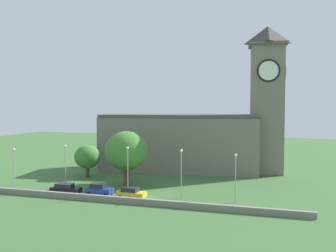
{
  "coord_description": "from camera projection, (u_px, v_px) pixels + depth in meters",
  "views": [
    {
      "loc": [
        20.9,
        -53.65,
        14.14
      ],
      "look_at": [
        1.03,
        10.26,
        10.33
      ],
      "focal_mm": 41.34,
      "sensor_mm": 36.0,
      "label": 1
    }
  ],
  "objects": [
    {
      "name": "car_yellow",
      "position": [
        131.0,
        193.0,
        57.61
      ],
      "size": [
        4.42,
        2.38,
        1.69
      ],
      "color": "gold",
      "rests_on": "ground"
    },
    {
      "name": "streetlamp_west_end",
      "position": [
        14.0,
        160.0,
        67.36
      ],
      "size": [
        0.44,
        0.44,
        6.43
      ],
      "color": "#9EA0A5",
      "rests_on": "ground"
    },
    {
      "name": "tree_riverside_east",
      "position": [
        126.0,
        151.0,
        66.52
      ],
      "size": [
        7.46,
        7.46,
        9.48
      ],
      "color": "brown",
      "rests_on": "ground"
    },
    {
      "name": "quay_barrier",
      "position": [
        132.0,
        201.0,
        54.69
      ],
      "size": [
        49.05,
        0.7,
        0.88
      ],
      "primitive_type": "cube",
      "color": "gray",
      "rests_on": "ground"
    },
    {
      "name": "car_black",
      "position": [
        66.0,
        189.0,
        60.72
      ],
      "size": [
        4.76,
        2.33,
        1.67
      ],
      "color": "black",
      "rests_on": "ground"
    },
    {
      "name": "streetlamp_central",
      "position": [
        128.0,
        163.0,
        59.69
      ],
      "size": [
        0.44,
        0.44,
        7.58
      ],
      "color": "#9EA0A5",
      "rests_on": "ground"
    },
    {
      "name": "car_blue",
      "position": [
        99.0,
        190.0,
        59.57
      ],
      "size": [
        4.23,
        2.18,
        1.89
      ],
      "color": "#233D9E",
      "rests_on": "ground"
    },
    {
      "name": "church",
      "position": [
        198.0,
        133.0,
        81.68
      ],
      "size": [
        39.02,
        15.72,
        29.86
      ],
      "color": "slate",
      "rests_on": "ground"
    },
    {
      "name": "streetlamp_west_mid",
      "position": [
        65.0,
        160.0,
        63.04
      ],
      "size": [
        0.44,
        0.44,
        7.52
      ],
      "color": "#9EA0A5",
      "rests_on": "ground"
    },
    {
      "name": "ground_plane",
      "position": [
        170.0,
        179.0,
        72.45
      ],
      "size": [
        200.0,
        200.0,
        0.0
      ],
      "primitive_type": "plane",
      "color": "#3D6633"
    },
    {
      "name": "tree_by_tower",
      "position": [
        87.0,
        157.0,
        74.52
      ],
      "size": [
        4.99,
        4.99,
        6.22
      ],
      "color": "brown",
      "rests_on": "ground"
    },
    {
      "name": "streetlamp_east_mid",
      "position": [
        181.0,
        166.0,
        57.86
      ],
      "size": [
        0.44,
        0.44,
        7.38
      ],
      "color": "#9EA0A5",
      "rests_on": "ground"
    },
    {
      "name": "streetlamp_east_end",
      "position": [
        236.0,
        170.0,
        55.41
      ],
      "size": [
        0.44,
        0.44,
        7.04
      ],
      "color": "#9EA0A5",
      "rests_on": "ground"
    }
  ]
}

